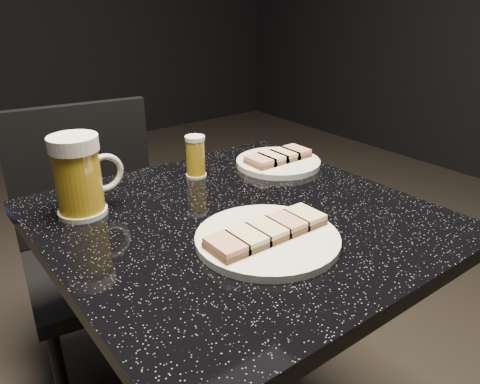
% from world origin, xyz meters
% --- Properties ---
extents(plate_large, '(0.25, 0.25, 0.01)m').
position_xyz_m(plate_large, '(-0.03, -0.11, 0.76)').
color(plate_large, white).
rests_on(plate_large, table).
extents(plate_small, '(0.21, 0.21, 0.01)m').
position_xyz_m(plate_small, '(0.25, 0.17, 0.76)').
color(plate_small, white).
rests_on(plate_small, table).
extents(table, '(0.70, 0.70, 0.75)m').
position_xyz_m(table, '(0.00, 0.00, 0.51)').
color(table, black).
rests_on(table, floor).
extents(beer_mug, '(0.14, 0.09, 0.16)m').
position_xyz_m(beer_mug, '(-0.24, 0.19, 0.83)').
color(beer_mug, silver).
rests_on(beer_mug, table).
extents(beer_tumbler, '(0.05, 0.05, 0.10)m').
position_xyz_m(beer_tumbler, '(0.04, 0.23, 0.80)').
color(beer_tumbler, silver).
rests_on(beer_tumbler, table).
extents(chair, '(0.45, 0.45, 0.87)m').
position_xyz_m(chair, '(-0.12, 0.51, 0.50)').
color(chair, black).
rests_on(chair, floor).
extents(canapes_on_plate_large, '(0.23, 0.07, 0.02)m').
position_xyz_m(canapes_on_plate_large, '(-0.03, -0.11, 0.77)').
color(canapes_on_plate_large, '#4C3521').
rests_on(canapes_on_plate_large, plate_large).
extents(canapes_on_plate_small, '(0.17, 0.07, 0.02)m').
position_xyz_m(canapes_on_plate_small, '(0.25, 0.17, 0.77)').
color(canapes_on_plate_small, '#4C3521').
rests_on(canapes_on_plate_small, plate_small).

